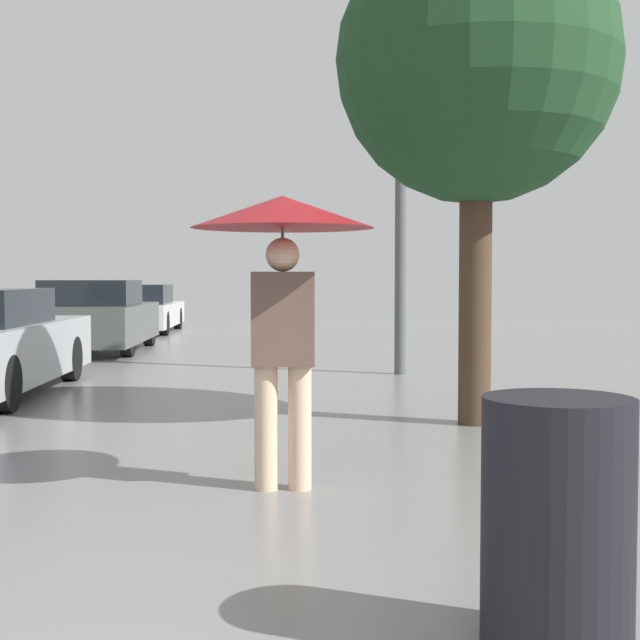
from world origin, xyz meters
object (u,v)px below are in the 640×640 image
object	(u,v)px
parked_car_third	(94,318)
parked_car_farthest	(138,310)
tree	(477,65)
trash_bin	(557,524)
pedestrian	(283,249)
street_lamp	(401,176)

from	to	relation	value
parked_car_third	parked_car_farthest	bearing A→B (deg)	90.98
tree	parked_car_farthest	bearing A→B (deg)	110.68
parked_car_farthest	trash_bin	xyz separation A→B (m)	(4.51, -18.97, -0.08)
pedestrian	parked_car_third	distance (m)	11.37
parked_car_third	tree	bearing A→B (deg)	-58.10
pedestrian	parked_car_farthest	xyz separation A→B (m)	(-3.53, 16.48, -0.98)
parked_car_farthest	street_lamp	size ratio (longest dim) A/B	0.97
street_lamp	trash_bin	size ratio (longest dim) A/B	4.80
tree	street_lamp	bearing A→B (deg)	91.56
street_lamp	parked_car_third	bearing A→B (deg)	141.16
parked_car_farthest	street_lamp	bearing A→B (deg)	-62.07
pedestrian	trash_bin	bearing A→B (deg)	-68.40
pedestrian	parked_car_third	size ratio (longest dim) A/B	0.47
pedestrian	trash_bin	size ratio (longest dim) A/B	2.02
parked_car_third	parked_car_farthest	world-z (taller)	parked_car_third
trash_bin	street_lamp	bearing A→B (deg)	85.86
pedestrian	parked_car_third	xyz separation A→B (m)	(-3.43, 10.80, -0.92)
parked_car_third	parked_car_farthest	distance (m)	5.68
parked_car_third	street_lamp	distance (m)	6.87
pedestrian	tree	bearing A→B (deg)	54.23
tree	parked_car_third	bearing A→B (deg)	121.90
pedestrian	parked_car_third	bearing A→B (deg)	107.61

